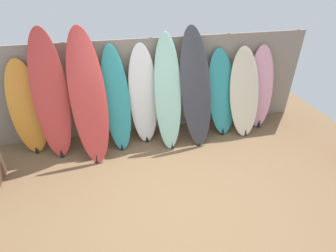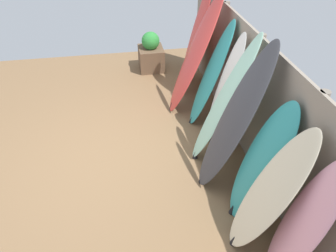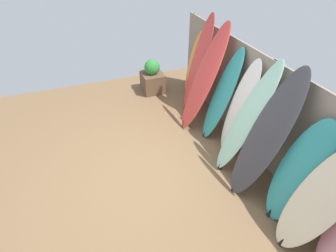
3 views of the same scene
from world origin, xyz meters
The scene contains 12 objects.
ground centered at (0.00, 0.00, 0.00)m, with size 7.68×7.68×0.00m, color brown.
fence_back centered at (0.00, 2.01, 0.90)m, with size 6.08×0.11×1.80m.
surfboard_orange_0 centered at (-2.18, 1.75, 0.81)m, with size 0.57×0.41×1.63m.
surfboard_red_1 centered at (-1.73, 1.61, 1.05)m, with size 0.57×0.59×2.11m.
surfboard_red_2 centered at (-1.14, 1.46, 1.04)m, with size 0.64×0.94×2.10m.
surfboard_teal_3 centered at (-0.70, 1.62, 0.88)m, with size 0.50×0.68×1.77m.
surfboard_white_4 centered at (-0.22, 1.69, 0.87)m, with size 0.52×0.48×1.76m.
surfboard_seafoam_5 centered at (0.20, 1.54, 0.96)m, with size 0.55×0.86×1.93m.
surfboard_charcoal_6 centered at (0.70, 1.51, 1.00)m, with size 0.61×0.85×2.02m.
surfboard_teal_7 centered at (1.28, 1.66, 0.78)m, with size 0.64×0.66×1.59m.
surfboard_cream_8 centered at (1.70, 1.56, 0.79)m, with size 0.63×0.72×1.60m.
surfboard_pink_9 centered at (2.12, 1.71, 0.79)m, with size 0.56×0.53×1.60m.
Camera 1 is at (-0.73, -2.57, 2.88)m, focal length 28.00 mm.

